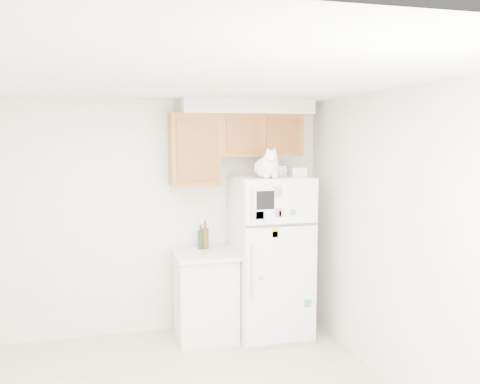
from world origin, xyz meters
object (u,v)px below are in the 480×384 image
object	(u,v)px
base_counter	(206,295)
storage_box_back	(277,170)
cat	(268,166)
bottle_green	(201,237)
storage_box_front	(299,172)
bottle_amber	(205,235)
refrigerator	(271,256)

from	to	relation	value
base_counter	storage_box_back	bearing A→B (deg)	6.91
cat	bottle_green	xyz separation A→B (m)	(-0.61, 0.42, -0.76)
cat	storage_box_front	xyz separation A→B (m)	(0.38, 0.13, -0.07)
base_counter	cat	distance (m)	1.50
base_counter	cat	size ratio (longest dim) A/B	2.09
cat	bottle_green	size ratio (longest dim) A/B	1.67
bottle_amber	storage_box_front	bearing A→B (deg)	-16.93
refrigerator	storage_box_front	distance (m)	0.94
refrigerator	bottle_amber	distance (m)	0.73
refrigerator	bottle_green	size ratio (longest dim) A/B	6.45
cat	bottle_amber	size ratio (longest dim) A/B	1.46
storage_box_back	bottle_amber	distance (m)	1.03
refrigerator	storage_box_front	size ratio (longest dim) A/B	11.33
storage_box_back	bottle_amber	world-z (taller)	storage_box_back
refrigerator	bottle_amber	size ratio (longest dim) A/B	5.63
base_counter	bottle_amber	size ratio (longest dim) A/B	3.05
refrigerator	storage_box_back	distance (m)	0.92
base_counter	storage_box_back	size ratio (longest dim) A/B	5.11
storage_box_front	bottle_amber	size ratio (longest dim) A/B	0.50
base_counter	storage_box_front	size ratio (longest dim) A/B	6.13
bottle_green	bottle_amber	bearing A→B (deg)	-0.07
storage_box_front	bottle_green	world-z (taller)	storage_box_front
base_counter	bottle_green	xyz separation A→B (m)	(-0.02, 0.15, 0.59)
bottle_amber	bottle_green	bearing A→B (deg)	179.93
base_counter	cat	bearing A→B (deg)	-24.27
cat	bottle_green	distance (m)	1.06
bottle_green	refrigerator	bearing A→B (deg)	-17.46
bottle_amber	cat	bearing A→B (deg)	-36.62
base_counter	bottle_green	world-z (taller)	bottle_green
storage_box_back	bottle_green	distance (m)	1.08
refrigerator	bottle_amber	world-z (taller)	refrigerator
base_counter	bottle_green	size ratio (longest dim) A/B	3.49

